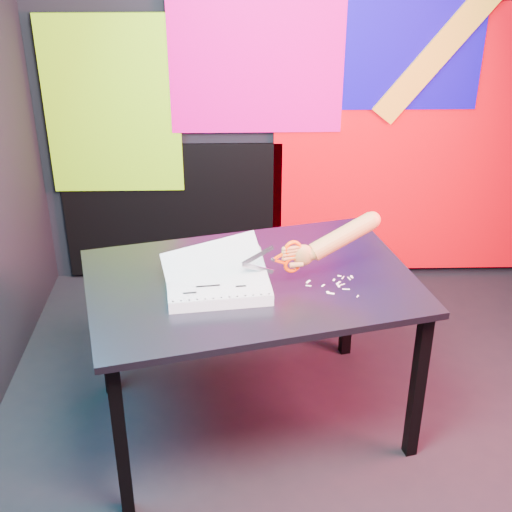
{
  "coord_description": "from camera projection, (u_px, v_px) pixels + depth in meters",
  "views": [
    {
      "loc": [
        -0.34,
        -2.43,
        2.23
      ],
      "look_at": [
        -0.28,
        0.11,
        0.87
      ],
      "focal_mm": 50.0,
      "sensor_mm": 36.0,
      "label": 1
    }
  ],
  "objects": [
    {
      "name": "hand_forearm",
      "position": [
        336.0,
        239.0,
        2.88
      ],
      "size": [
        0.4,
        0.16,
        0.2
      ],
      "rotation": [
        0.0,
        0.0,
        0.29
      ],
      "color": "#9F6334",
      "rests_on": "work_table"
    },
    {
      "name": "printout_stack",
      "position": [
        218.0,
        285.0,
        2.86
      ],
      "size": [
        0.46,
        0.35,
        0.22
      ],
      "rotation": [
        0.0,
        0.0,
        0.13
      ],
      "color": "silver",
      "rests_on": "work_table"
    },
    {
      "name": "work_table",
      "position": [
        251.0,
        295.0,
        2.99
      ],
      "size": [
        1.52,
        1.19,
        0.75
      ],
      "rotation": [
        0.0,
        0.0,
        0.24
      ],
      "color": "black",
      "rests_on": "ground"
    },
    {
      "name": "room",
      "position": [
        335.0,
        152.0,
        2.56
      ],
      "size": [
        3.01,
        3.01,
        2.71
      ],
      "color": "black",
      "rests_on": "ground"
    },
    {
      "name": "paper_clippings",
      "position": [
        334.0,
        284.0,
        2.92
      ],
      "size": [
        0.21,
        0.18,
        0.0
      ],
      "color": "white",
      "rests_on": "work_table"
    },
    {
      "name": "backdrop",
      "position": [
        311.0,
        130.0,
        4.04
      ],
      "size": [
        2.88,
        0.05,
        2.08
      ],
      "color": "#F6000C",
      "rests_on": "ground"
    },
    {
      "name": "scissors",
      "position": [
        288.0,
        257.0,
        2.85
      ],
      "size": [
        0.24,
        0.08,
        0.15
      ],
      "rotation": [
        0.0,
        0.0,
        0.29
      ],
      "color": "silver",
      "rests_on": "printout_stack"
    }
  ]
}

